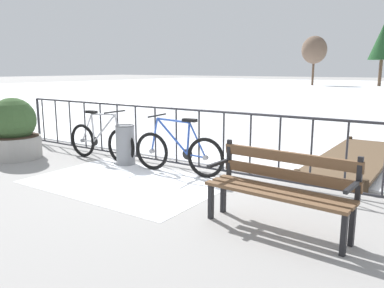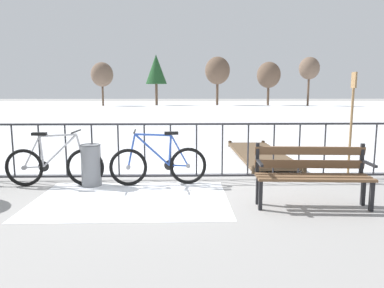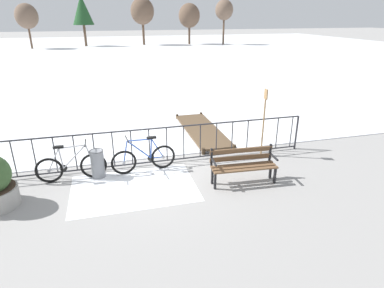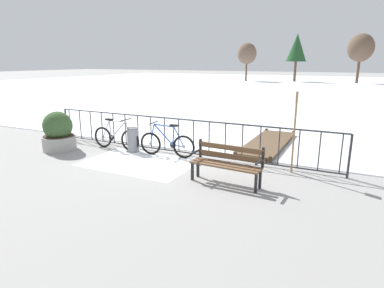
{
  "view_description": "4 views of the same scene",
  "coord_description": "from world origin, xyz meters",
  "px_view_note": "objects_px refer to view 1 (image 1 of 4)",
  "views": [
    {
      "loc": [
        3.55,
        -5.44,
        1.74
      ],
      "look_at": [
        0.41,
        -0.81,
        0.65
      ],
      "focal_mm": 36.26,
      "sensor_mm": 36.0,
      "label": 1
    },
    {
      "loc": [
        0.22,
        -6.47,
        1.63
      ],
      "look_at": [
        0.37,
        -0.84,
        0.8
      ],
      "focal_mm": 33.16,
      "sensor_mm": 36.0,
      "label": 2
    },
    {
      "loc": [
        -0.98,
        -8.13,
        3.89
      ],
      "look_at": [
        0.97,
        -0.84,
        0.85
      ],
      "focal_mm": 30.23,
      "sensor_mm": 36.0,
      "label": 3
    },
    {
      "loc": [
        4.44,
        -8.05,
        2.66
      ],
      "look_at": [
        0.8,
        -0.74,
        0.57
      ],
      "focal_mm": 30.35,
      "sensor_mm": 36.0,
      "label": 4
    }
  ],
  "objects_px": {
    "bicycle_near_railing": "(101,141)",
    "trash_bin": "(125,144)",
    "park_bench": "(281,184)",
    "planter_with_shrub": "(14,131)",
    "bicycle_second": "(178,152)"
  },
  "relations": [
    {
      "from": "bicycle_near_railing",
      "to": "trash_bin",
      "type": "bearing_deg",
      "value": 0.78
    },
    {
      "from": "park_bench",
      "to": "planter_with_shrub",
      "type": "bearing_deg",
      "value": 176.5
    },
    {
      "from": "planter_with_shrub",
      "to": "trash_bin",
      "type": "xyz_separation_m",
      "value": [
        2.16,
        0.84,
        -0.17
      ]
    },
    {
      "from": "planter_with_shrub",
      "to": "trash_bin",
      "type": "distance_m",
      "value": 2.33
    },
    {
      "from": "bicycle_near_railing",
      "to": "park_bench",
      "type": "height_order",
      "value": "bicycle_near_railing"
    },
    {
      "from": "bicycle_second",
      "to": "park_bench",
      "type": "xyz_separation_m",
      "value": [
        2.28,
        -1.21,
        0.14
      ]
    },
    {
      "from": "park_bench",
      "to": "trash_bin",
      "type": "xyz_separation_m",
      "value": [
        -3.45,
        1.19,
        -0.14
      ]
    },
    {
      "from": "park_bench",
      "to": "trash_bin",
      "type": "distance_m",
      "value": 3.65
    },
    {
      "from": "bicycle_near_railing",
      "to": "trash_bin",
      "type": "height_order",
      "value": "bicycle_near_railing"
    },
    {
      "from": "park_bench",
      "to": "trash_bin",
      "type": "relative_size",
      "value": 2.22
    },
    {
      "from": "planter_with_shrub",
      "to": "trash_bin",
      "type": "height_order",
      "value": "planter_with_shrub"
    },
    {
      "from": "bicycle_near_railing",
      "to": "bicycle_second",
      "type": "bearing_deg",
      "value": 1.06
    },
    {
      "from": "bicycle_near_railing",
      "to": "park_bench",
      "type": "xyz_separation_m",
      "value": [
        4.08,
        -1.18,
        0.14
      ]
    },
    {
      "from": "bicycle_second",
      "to": "trash_bin",
      "type": "distance_m",
      "value": 1.18
    },
    {
      "from": "planter_with_shrub",
      "to": "bicycle_near_railing",
      "type": "bearing_deg",
      "value": 28.58
    }
  ]
}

